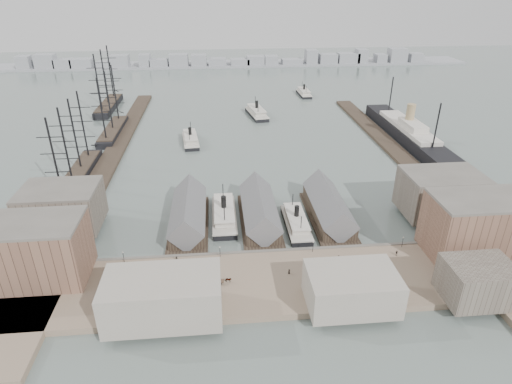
{
  "coord_description": "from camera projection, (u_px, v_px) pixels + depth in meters",
  "views": [
    {
      "loc": [
        -14.23,
        -120.17,
        81.83
      ],
      "look_at": [
        0.0,
        30.0,
        6.0
      ],
      "focal_mm": 30.0,
      "sensor_mm": 36.0,
      "label": 1
    }
  ],
  "objects": [
    {
      "name": "sailing_ship_near",
      "position": [
        77.0,
        175.0,
        191.39
      ],
      "size": [
        8.63,
        59.44,
        35.47
      ],
      "color": "black",
      "rests_on": "ground"
    },
    {
      "name": "street_bldg_center",
      "position": [
        352.0,
        288.0,
        114.92
      ],
      "size": [
        24.0,
        16.0,
        10.0
      ],
      "primitive_type": "cube",
      "color": "gray",
      "rests_on": "quay"
    },
    {
      "name": "quay",
      "position": [
        272.0,
        282.0,
        126.6
      ],
      "size": [
        180.0,
        30.0,
        2.0
      ],
      "primitive_type": "cube",
      "color": "#7A6552",
      "rests_on": "ground"
    },
    {
      "name": "sailing_ship_mid",
      "position": [
        113.0,
        130.0,
        248.29
      ],
      "size": [
        8.82,
        50.97,
        36.27
      ],
      "color": "black",
      "rests_on": "ground"
    },
    {
      "name": "ferry_open_far",
      "position": [
        304.0,
        93.0,
        330.87
      ],
      "size": [
        8.39,
        25.46,
        9.01
      ],
      "rotation": [
        0.0,
        0.0,
        0.03
      ],
      "color": "black",
      "rests_on": "ground"
    },
    {
      "name": "pedestrian_5",
      "position": [
        321.0,
        275.0,
        126.61
      ],
      "size": [
        0.75,
        0.63,
        1.78
      ],
      "primitive_type": "imported",
      "rotation": [
        0.0,
        0.0,
        3.41
      ],
      "color": "black",
      "rests_on": "quay"
    },
    {
      "name": "ferry_docked_west",
      "position": [
        224.0,
        214.0,
        160.24
      ],
      "size": [
        8.79,
        29.3,
        10.46
      ],
      "color": "black",
      "rests_on": "ground"
    },
    {
      "name": "ground",
      "position": [
        264.0,
        247.0,
        144.84
      ],
      "size": [
        900.0,
        900.0,
        0.0
      ],
      "primitive_type": "plane",
      "color": "#53605B",
      "rests_on": "ground"
    },
    {
      "name": "horse_cart_left",
      "position": [
        152.0,
        275.0,
        126.6
      ],
      "size": [
        4.8,
        2.04,
        1.66
      ],
      "rotation": [
        0.0,
        0.0,
        1.43
      ],
      "color": "black",
      "rests_on": "quay"
    },
    {
      "name": "pedestrian_1",
      "position": [
        158.0,
        285.0,
        122.89
      ],
      "size": [
        0.96,
        0.84,
        1.66
      ],
      "primitive_type": "imported",
      "rotation": [
        0.0,
        0.0,
        5.98
      ],
      "color": "black",
      "rests_on": "quay"
    },
    {
      "name": "warehouse_east_back",
      "position": [
        441.0,
        194.0,
        159.65
      ],
      "size": [
        28.0,
        20.0,
        15.0
      ],
      "primitive_type": "cube",
      "color": "#60564C",
      "rests_on": "east_land"
    },
    {
      "name": "ferry_open_near",
      "position": [
        191.0,
        139.0,
        235.14
      ],
      "size": [
        10.86,
        27.34,
        9.51
      ],
      "rotation": [
        0.0,
        0.0,
        0.11
      ],
      "color": "black",
      "rests_on": "ground"
    },
    {
      "name": "ferry_open_mid",
      "position": [
        257.0,
        112.0,
        280.93
      ],
      "size": [
        13.86,
        31.28,
        10.79
      ],
      "rotation": [
        0.0,
        0.0,
        0.16
      ],
      "color": "black",
      "rests_on": "ground"
    },
    {
      "name": "pedestrian_9",
      "position": [
        474.0,
        278.0,
        125.55
      ],
      "size": [
        0.92,
        0.77,
        1.6
      ],
      "primitive_type": "imported",
      "rotation": [
        0.0,
        0.0,
        0.39
      ],
      "color": "black",
      "rests_on": "quay"
    },
    {
      "name": "pedestrian_0",
      "position": [
        134.0,
        268.0,
        129.69
      ],
      "size": [
        0.49,
        0.64,
        1.69
      ],
      "primitive_type": "imported",
      "rotation": [
        0.0,
        0.0,
        1.51
      ],
      "color": "black",
      "rests_on": "quay"
    },
    {
      "name": "warehouse_west_front",
      "position": [
        29.0,
        252.0,
        123.33
      ],
      "size": [
        32.0,
        18.0,
        18.0
      ],
      "primitive_type": "cube",
      "color": "brown",
      "rests_on": "west_land"
    },
    {
      "name": "ferry_shed_east",
      "position": [
        328.0,
        208.0,
        159.96
      ],
      "size": [
        14.0,
        42.0,
        12.6
      ],
      "color": "#2D231C",
      "rests_on": "ground"
    },
    {
      "name": "warehouse_west_back",
      "position": [
        62.0,
        208.0,
        150.91
      ],
      "size": [
        26.0,
        20.0,
        14.0
      ],
      "primitive_type": "cube",
      "color": "#60564C",
      "rests_on": "west_land"
    },
    {
      "name": "ferry_shed_center",
      "position": [
        259.0,
        211.0,
        157.77
      ],
      "size": [
        14.0,
        42.0,
        12.6
      ],
      "color": "#2D231C",
      "rests_on": "ground"
    },
    {
      "name": "tram",
      "position": [
        457.0,
        258.0,
        132.93
      ],
      "size": [
        4.04,
        10.27,
        3.56
      ],
      "rotation": [
        0.0,
        0.0,
        -0.15
      ],
      "color": "black",
      "rests_on": "quay"
    },
    {
      "name": "warehouse_east_front",
      "position": [
        477.0,
        227.0,
        134.57
      ],
      "size": [
        30.0,
        18.0,
        19.0
      ],
      "primitive_type": "cube",
      "color": "brown",
      "rests_on": "east_land"
    },
    {
      "name": "east_wharf",
      "position": [
        389.0,
        145.0,
        231.11
      ],
      "size": [
        10.0,
        180.0,
        1.6
      ],
      "primitive_type": "cube",
      "color": "#2D231C",
      "rests_on": "ground"
    },
    {
      "name": "lamp_post_far_w",
      "position": [
        123.0,
        255.0,
        132.71
      ],
      "size": [
        0.44,
        0.44,
        3.92
      ],
      "color": "black",
      "rests_on": "quay"
    },
    {
      "name": "far_shore",
      "position": [
        226.0,
        62.0,
        440.13
      ],
      "size": [
        500.0,
        40.0,
        15.72
      ],
      "color": "gray",
      "rests_on": "ground"
    },
    {
      "name": "lamp_post_near_e",
      "position": [
        313.0,
        245.0,
        137.76
      ],
      "size": [
        0.44,
        0.44,
        3.92
      ],
      "color": "black",
      "rests_on": "quay"
    },
    {
      "name": "pedestrian_2",
      "position": [
        177.0,
        259.0,
        134.02
      ],
      "size": [
        1.21,
        0.81,
        1.75
      ],
      "primitive_type": "imported",
      "rotation": [
        0.0,
        0.0,
        6.14
      ],
      "color": "black",
      "rests_on": "quay"
    },
    {
      "name": "lamp_post_far_e",
      "position": [
        403.0,
        240.0,
        140.29
      ],
      "size": [
        0.44,
        0.44,
        3.92
      ],
      "color": "black",
      "rests_on": "quay"
    },
    {
      "name": "pedestrian_3",
      "position": [
        220.0,
        293.0,
        119.35
      ],
      "size": [
        1.09,
        0.75,
        1.73
      ],
      "primitive_type": "imported",
      "rotation": [
        0.0,
        0.0,
        0.35
      ],
      "color": "black",
      "rests_on": "quay"
    },
    {
      "name": "pedestrian_6",
      "position": [
        338.0,
        257.0,
        134.8
      ],
      "size": [
        0.95,
        0.84,
        1.63
      ],
      "primitive_type": "imported",
      "rotation": [
        0.0,
        0.0,
        3.46
      ],
      "color": "black",
      "rests_on": "quay"
    },
    {
      "name": "street_bldg_east",
      "position": [
        478.0,
        282.0,
        116.76
      ],
      "size": [
        18.0,
        14.0,
        11.0
      ],
      "primitive_type": "cube",
      "color": "#60564C",
      "rests_on": "quay"
    },
    {
      "name": "horse_cart_center",
      "position": [
        225.0,
        280.0,
        124.59
      ],
      "size": [
        4.95,
        1.85,
        1.57
      ],
      "rotation": [
        0.0,
        0.0,
        1.43
      ],
      "color": "black",
      "rests_on": "quay"
    },
    {
      "name": "pedestrian_7",
      "position": [
        368.0,
        272.0,
        127.77
      ],
      "size": [
        1.31,
        0.94,
        1.83
      ],
      "primitive_type": "imported",
      "rotation": [
        0.0,
        0.0,
        2.9
      ],
      "color": "black",
      "rests_on": "quay"
    },
    {
      "name": "pedestrian_4",
      "position": [
        289.0,
        272.0,
        128.36
      ],
      "size": [
        0.93,
        0.82,
        1.61
      ],
      "primitive_type": "imported",
      "rotation": [
        0.0,
        0.0,
        0.48
      ],
      "color": "black",
      "rests_on": "quay"
    },
    {
      "name": "pedestrian_8",
      "position": [
        397.0,
        253.0,
        136.81
      ],
      "size": [
        1.13,
        0.67,
        1.81
      ],
      "primitive_type": "imported",
      "rotation": [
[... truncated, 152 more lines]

